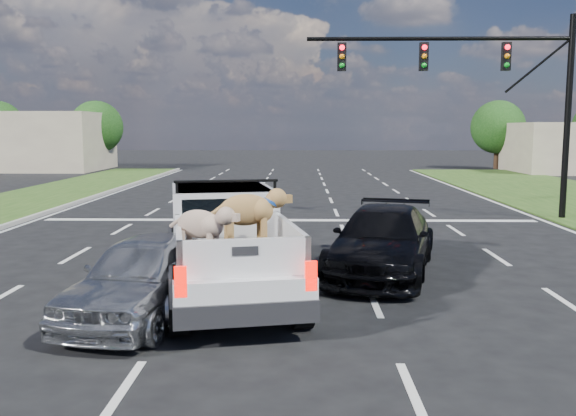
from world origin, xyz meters
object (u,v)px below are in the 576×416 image
pickup_truck (227,240)px  black_coupe (383,241)px  traffic_signal (499,83)px  silver_sedan (145,276)px

pickup_truck → black_coupe: bearing=15.8°
traffic_signal → silver_sedan: size_ratio=2.21×
traffic_signal → silver_sedan: 15.36m
traffic_signal → pickup_truck: (-8.20, -9.94, -3.69)m
black_coupe → pickup_truck: bearing=-137.0°
traffic_signal → black_coupe: (-5.00, -8.24, -4.01)m
black_coupe → silver_sedan: bearing=-128.6°
silver_sedan → black_coupe: 5.45m
pickup_truck → silver_sedan: size_ratio=1.49×
traffic_signal → pickup_truck: traffic_signal is taller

